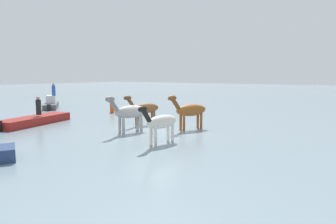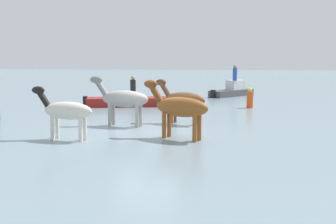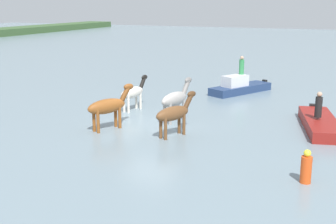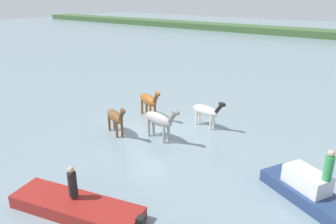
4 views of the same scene
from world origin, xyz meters
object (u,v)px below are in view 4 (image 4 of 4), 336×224
horse_mid_herd (207,111)px  boat_motor_center (77,209)px  horse_dark_mare (115,117)px  person_boatman_standing (72,182)px  horse_lead (149,100)px  boat_tender_starboard (314,198)px  person_spotter_bow (329,166)px  horse_pinto_flank (160,120)px

horse_mid_herd → boat_motor_center: horse_mid_herd is taller
horse_dark_mare → person_boatman_standing: 6.73m
horse_lead → horse_dark_mare: 3.19m
boat_tender_starboard → boat_motor_center: bearing=67.1°
boat_motor_center → person_boatman_standing: size_ratio=4.42×
horse_lead → boat_tender_starboard: bearing=6.5°
boat_motor_center → person_spotter_bow: 9.11m
horse_pinto_flank → horse_dark_mare: horse_pinto_flank is taller
horse_lead → boat_motor_center: 9.90m
horse_pinto_flank → person_boatman_standing: horse_pinto_flank is taller
person_boatman_standing → boat_tender_starboard: bearing=37.9°
boat_tender_starboard → person_boatman_standing: (-7.02, -5.47, 0.83)m
horse_pinto_flank → horse_mid_herd: bearing=78.6°
horse_lead → person_boatman_standing: bearing=-42.9°
boat_motor_center → person_boatman_standing: 1.01m
boat_tender_starboard → horse_mid_herd: bearing=-2.8°
horse_lead → person_boatman_standing: (3.77, -8.89, 0.04)m
horse_dark_mare → horse_lead: bearing=116.9°
horse_lead → boat_motor_center: horse_lead is taller
horse_pinto_flank → boat_motor_center: bearing=-67.7°
horse_pinto_flank → person_boatman_standing: size_ratio=2.22×
horse_lead → person_spotter_bow: 11.60m
horse_pinto_flank → person_spotter_bow: person_spotter_bow is taller
horse_dark_mare → horse_pinto_flank: bearing=44.0°
horse_pinto_flank → person_spotter_bow: size_ratio=2.22×
horse_pinto_flank → horse_mid_herd: (1.19, 2.97, -0.13)m
horse_dark_mare → boat_motor_center: 7.00m
horse_pinto_flank → boat_tender_starboard: size_ratio=0.56×
person_spotter_bow → boat_tender_starboard: bearing=177.4°
boat_tender_starboard → person_boatman_standing: size_ratio=3.98×
horse_lead → person_spotter_bow: (11.06, -3.43, 0.63)m
boat_motor_center → person_spotter_bow: size_ratio=4.42×
horse_mid_herd → person_spotter_bow: 8.40m
boat_motor_center → person_boatman_standing: bearing=-37.5°
horse_mid_herd → boat_motor_center: size_ratio=0.45×
horse_dark_mare → boat_tender_starboard: bearing=21.7°
horse_dark_mare → boat_motor_center: bearing=-33.8°
horse_lead → person_boatman_standing: 9.66m
horse_lead → horse_mid_herd: 3.85m
horse_lead → boat_tender_starboard: horse_lead is taller
horse_dark_mare → boat_tender_starboard: 10.61m
horse_pinto_flank → horse_dark_mare: 2.55m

